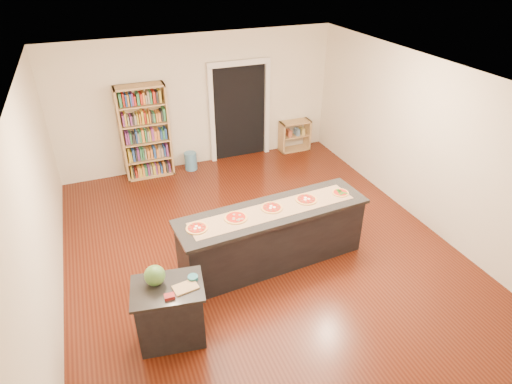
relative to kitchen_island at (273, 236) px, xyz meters
name	(u,v)px	position (x,y,z in m)	size (l,w,h in m)	color
room	(261,175)	(-0.07, 0.31, 0.92)	(6.00, 7.00, 2.80)	beige
doorway	(240,106)	(0.83, 3.77, 0.72)	(1.40, 0.09, 2.21)	black
kitchen_island	(273,236)	(0.00, 0.00, 0.00)	(2.91, 0.79, 0.96)	black
side_counter	(171,313)	(-1.76, -0.91, -0.06)	(0.85, 0.62, 0.84)	black
bookshelf	(145,133)	(-1.29, 3.58, 0.49)	(0.98, 0.35, 1.96)	tan
low_shelf	(295,136)	(2.14, 3.60, -0.12)	(0.72, 0.31, 0.72)	tan
waste_bin	(191,161)	(-0.41, 3.53, -0.29)	(0.27, 0.27, 0.39)	teal
kraft_paper	(274,210)	(0.00, -0.01, 0.48)	(2.53, 0.45, 0.00)	#A17853
watermelon	(155,275)	(-1.87, -0.79, 0.48)	(0.25, 0.25, 0.25)	#144214
cutting_board	(186,287)	(-1.56, -1.00, 0.37)	(0.28, 0.19, 0.02)	tan
package_red	(170,297)	(-1.76, -1.09, 0.38)	(0.12, 0.08, 0.04)	maroon
package_teal	(193,278)	(-1.44, -0.88, 0.38)	(0.12, 0.12, 0.05)	#195966
pizza_a	(197,228)	(-1.16, -0.05, 0.49)	(0.30, 0.30, 0.02)	tan
pizza_b	(236,218)	(-0.58, -0.01, 0.49)	(0.33, 0.33, 0.02)	tan
pizza_c	(272,208)	(0.00, 0.05, 0.49)	(0.32, 0.32, 0.02)	tan
pizza_d	(306,199)	(0.58, 0.07, 0.49)	(0.33, 0.33, 0.02)	tan
pizza_e	(340,193)	(1.16, 0.05, 0.49)	(0.28, 0.28, 0.02)	tan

